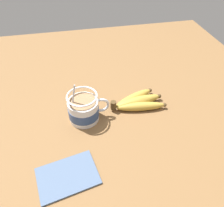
% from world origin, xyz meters
% --- Properties ---
extents(table, '(1.38, 1.38, 0.03)m').
position_xyz_m(table, '(0.00, 0.00, 0.02)').
color(table, brown).
rests_on(table, ground).
extents(coffee_mug, '(0.14, 0.10, 0.14)m').
position_xyz_m(coffee_mug, '(-0.07, -0.02, 0.08)').
color(coffee_mug, silver).
rests_on(coffee_mug, table).
extents(banana_bunch, '(0.20, 0.12, 0.04)m').
position_xyz_m(banana_bunch, '(0.13, 0.01, 0.05)').
color(banana_bunch, '#4C381E').
rests_on(banana_bunch, table).
extents(napkin, '(0.17, 0.14, 0.01)m').
position_xyz_m(napkin, '(-0.14, -0.22, 0.04)').
color(napkin, slate).
rests_on(napkin, table).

